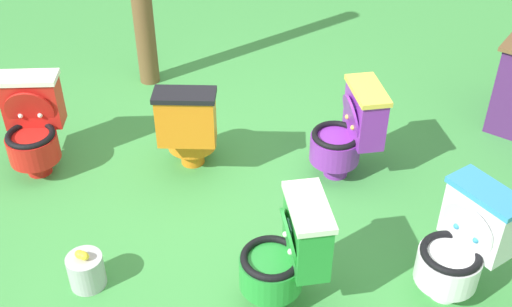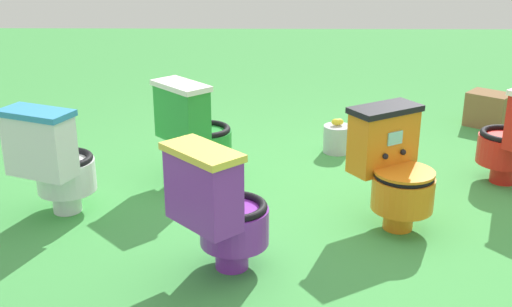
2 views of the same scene
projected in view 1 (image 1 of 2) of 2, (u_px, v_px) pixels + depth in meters
The scene contains 7 objects.
ground at pixel (228, 203), 4.52m from camera, with size 14.00×14.00×0.00m, color #429947.
toilet_green at pixel (287, 253), 3.60m from camera, with size 0.63×0.63×0.73m.
toilet_orange at pixel (189, 127), 4.64m from camera, with size 0.60×0.63×0.73m.
toilet_purple at pixel (349, 132), 4.58m from camera, with size 0.63×0.63×0.73m.
toilet_red at pixel (33, 125), 4.65m from camera, with size 0.61×0.63×0.73m.
toilet_white at pixel (463, 244), 3.66m from camera, with size 0.56×0.61×0.73m.
lemon_bucket at pixel (86, 270), 3.84m from camera, with size 0.22×0.22×0.28m.
Camera 1 is at (2.05, -2.75, 2.96)m, focal length 44.60 mm.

